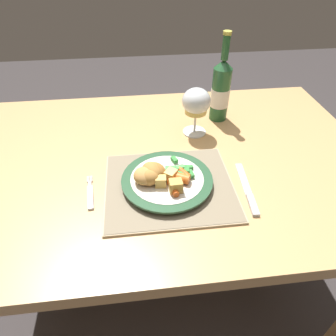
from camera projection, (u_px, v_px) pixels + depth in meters
ground_plane at (162, 286)px, 1.35m from camera, size 6.00×6.00×0.00m
dining_table at (159, 181)px, 0.94m from camera, size 1.27×0.82×0.74m
placemat at (169, 186)px, 0.78m from camera, size 0.33×0.29×0.01m
dinner_plate at (167, 180)px, 0.77m from camera, size 0.24×0.24×0.02m
breaded_croquettes at (150, 174)px, 0.75m from camera, size 0.10×0.09×0.04m
green_beans_pile at (180, 171)px, 0.78m from camera, size 0.08×0.10×0.02m
glazed_carrots at (180, 180)px, 0.75m from camera, size 0.06×0.10×0.02m
fork at (90, 194)px, 0.75m from camera, size 0.03×0.12×0.01m
table_knife at (248, 192)px, 0.76m from camera, size 0.03×0.20×0.01m
wine_glass at (196, 103)px, 0.92m from camera, size 0.09×0.09×0.15m
bottle at (221, 90)px, 0.99m from camera, size 0.06×0.06×0.29m
roast_potatoes at (170, 181)px, 0.74m from camera, size 0.06×0.07×0.03m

